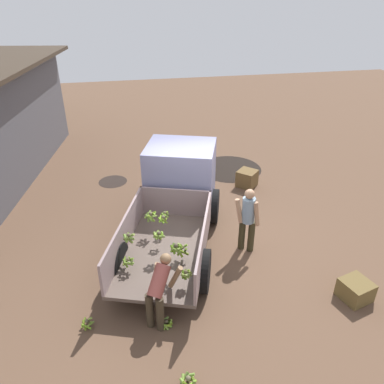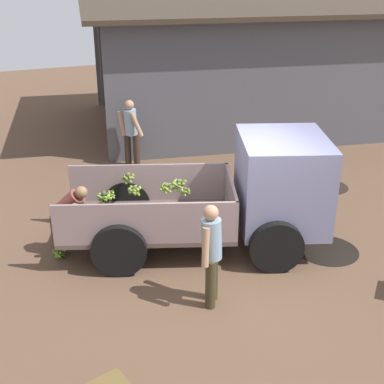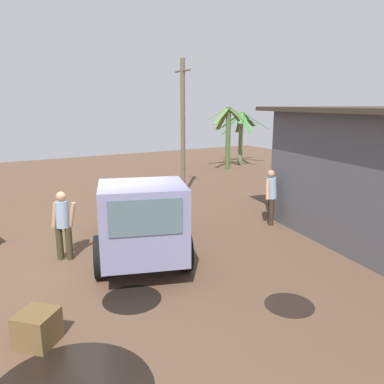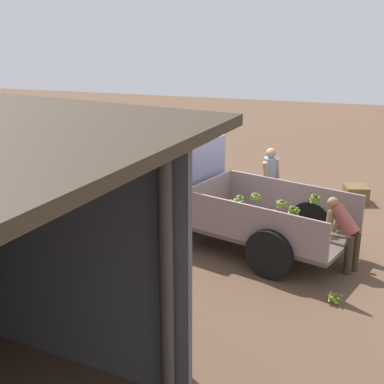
# 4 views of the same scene
# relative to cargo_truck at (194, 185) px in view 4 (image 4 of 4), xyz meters

# --- Properties ---
(ground) EXTENTS (36.00, 36.00, 0.00)m
(ground) POSITION_rel_cargo_truck_xyz_m (-0.51, -0.33, -1.05)
(ground) COLOR brown
(mud_patch_0) EXTENTS (2.14, 2.14, 0.01)m
(mud_patch_0) POSITION_rel_cargo_truck_xyz_m (3.00, -2.28, -1.04)
(mud_patch_0) COLOR black
(mud_patch_0) RESTS_ON ground
(mud_patch_1) EXTENTS (0.90, 0.90, 0.01)m
(mud_patch_1) POSITION_rel_cargo_truck_xyz_m (2.81, 1.65, -1.04)
(mud_patch_1) COLOR black
(mud_patch_1) RESTS_ON ground
(mud_patch_2) EXTENTS (1.10, 1.10, 0.01)m
(mud_patch_2) POSITION_rel_cargo_truck_xyz_m (1.16, -0.72, -1.04)
(mud_patch_2) COLOR black
(mud_patch_2) RESTS_ON ground
(cargo_truck) EXTENTS (4.84, 3.09, 2.00)m
(cargo_truck) POSITION_rel_cargo_truck_xyz_m (0.00, 0.00, 0.00)
(cargo_truck) COLOR brown
(cargo_truck) RESTS_ON ground
(person_foreground_visitor) EXTENTS (0.45, 0.57, 1.62)m
(person_foreground_visitor) POSITION_rel_cargo_truck_xyz_m (-1.38, -1.37, -0.15)
(person_foreground_visitor) COLOR #36301C
(person_foreground_visitor) RESTS_ON ground
(person_worker_loading) EXTENTS (0.71, 0.77, 1.30)m
(person_worker_loading) POSITION_rel_cargo_truck_xyz_m (-3.08, 0.87, -0.29)
(person_worker_loading) COLOR #372D1F
(person_worker_loading) RESTS_ON ground
(person_bystander_near_shed) EXTENTS (0.55, 0.58, 1.66)m
(person_bystander_near_shed) POSITION_rel_cargo_truck_xyz_m (-0.93, 4.54, -0.13)
(person_bystander_near_shed) COLOR #34261D
(person_bystander_near_shed) RESTS_ON ground
(banana_bunch_on_ground_0) EXTENTS (0.25, 0.25, 0.19)m
(banana_bunch_on_ground_0) POSITION_rel_cargo_truck_xyz_m (-3.01, 2.20, -0.94)
(banana_bunch_on_ground_0) COLOR brown
(banana_bunch_on_ground_0) RESTS_ON ground
(banana_bunch_on_ground_1) EXTENTS (0.24, 0.24, 0.19)m
(banana_bunch_on_ground_1) POSITION_rel_cargo_truck_xyz_m (-3.29, 0.79, -0.94)
(banana_bunch_on_ground_1) COLOR #423B2B
(banana_bunch_on_ground_1) RESTS_ON ground
(wooden_crate_0) EXTENTS (0.67, 0.67, 0.41)m
(wooden_crate_0) POSITION_rel_cargo_truck_xyz_m (-3.31, -2.99, -0.84)
(wooden_crate_0) COLOR brown
(wooden_crate_0) RESTS_ON ground
(wooden_crate_1) EXTENTS (0.76, 0.76, 0.52)m
(wooden_crate_1) POSITION_rel_cargo_truck_xyz_m (1.68, -2.44, -0.79)
(wooden_crate_1) COLOR brown
(wooden_crate_1) RESTS_ON ground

